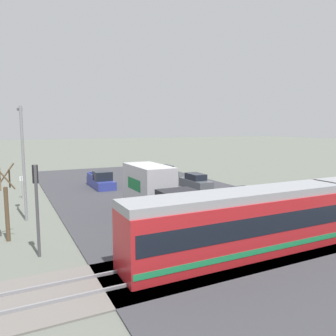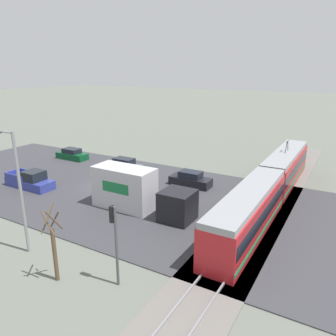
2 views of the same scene
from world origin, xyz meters
TOP-DOWN VIEW (x-y plane):
  - ground_plane at (0.00, 0.00)m, footprint 320.00×320.00m
  - road_surface at (0.00, 0.00)m, footprint 19.97×47.41m
  - rail_bed at (0.00, 15.94)m, footprint 57.79×4.40m
  - light_rail_tram at (-4.12, 15.94)m, footprint 26.29×2.55m
  - box_truck at (3.10, 6.36)m, footprint 2.55×9.34m
  - pickup_truck at (4.00, -6.43)m, footprint 1.97×5.51m
  - sedan_car_0 at (-6.22, -10.99)m, footprint 1.76×4.48m
  - sedan_car_1 at (-4.76, 7.67)m, footprint 1.73×4.39m
  - sedan_car_2 at (-5.29, -1.42)m, footprint 1.73×4.64m
  - traffic_light_pole at (12.04, 11.28)m, footprint 0.28×0.47m
  - street_tree at (13.48, 7.98)m, footprint 1.11×0.92m
  - street_lamp_near_crossing at (12.26, 3.65)m, footprint 0.36×1.95m
  - no_parking_sign at (12.18, -4.42)m, footprint 0.32×0.08m

SIDE VIEW (x-z plane):
  - ground_plane at x=0.00m, z-range 0.00..0.00m
  - road_surface at x=0.00m, z-range 0.00..0.08m
  - rail_bed at x=0.00m, z-range -0.06..0.16m
  - sedan_car_0 at x=-6.22m, z-range -0.05..1.41m
  - sedan_car_1 at x=-4.76m, z-range -0.06..1.51m
  - sedan_car_2 at x=-5.29m, z-range -0.06..1.55m
  - pickup_truck at x=4.00m, z-range -0.15..1.72m
  - no_parking_sign at x=12.18m, z-range 0.24..2.40m
  - light_rail_tram at x=-4.12m, z-range -0.54..4.01m
  - box_truck at x=3.10m, z-range -0.06..3.60m
  - street_tree at x=13.48m, z-range -0.21..4.47m
  - traffic_light_pole at x=12.04m, z-range 0.74..5.61m
  - street_lamp_near_crossing at x=12.26m, z-range 0.63..8.90m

